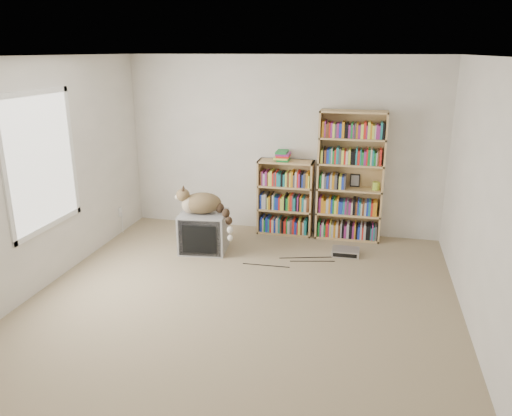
% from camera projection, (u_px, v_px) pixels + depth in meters
% --- Properties ---
extents(floor, '(4.50, 5.00, 0.01)m').
position_uv_depth(floor, '(238.00, 309.00, 5.15)').
color(floor, gray).
rests_on(floor, ground).
extents(wall_back, '(4.50, 0.02, 2.50)m').
position_uv_depth(wall_back, '(282.00, 146.00, 7.09)').
color(wall_back, beige).
rests_on(wall_back, floor).
extents(wall_front, '(4.50, 0.02, 2.50)m').
position_uv_depth(wall_front, '(104.00, 328.00, 2.45)').
color(wall_front, beige).
rests_on(wall_front, floor).
extents(wall_left, '(0.02, 5.00, 2.50)m').
position_uv_depth(wall_left, '(30.00, 180.00, 5.25)').
color(wall_left, beige).
rests_on(wall_left, floor).
extents(wall_right, '(0.02, 5.00, 2.50)m').
position_uv_depth(wall_right, '(489.00, 209.00, 4.29)').
color(wall_right, beige).
rests_on(wall_right, floor).
extents(ceiling, '(4.50, 5.00, 0.02)m').
position_uv_depth(ceiling, '(235.00, 56.00, 4.39)').
color(ceiling, white).
rests_on(ceiling, wall_back).
extents(window, '(0.02, 1.22, 1.52)m').
position_uv_depth(window, '(41.00, 162.00, 5.39)').
color(window, white).
rests_on(window, wall_left).
extents(crt_tv, '(0.65, 0.60, 0.52)m').
position_uv_depth(crt_tv, '(204.00, 231.00, 6.60)').
color(crt_tv, gray).
rests_on(crt_tv, floor).
extents(cat, '(0.82, 0.53, 0.60)m').
position_uv_depth(cat, '(206.00, 207.00, 6.44)').
color(cat, '#332315').
rests_on(cat, crt_tv).
extents(bookcase_tall, '(0.90, 0.30, 1.79)m').
position_uv_depth(bookcase_tall, '(350.00, 179.00, 6.87)').
color(bookcase_tall, tan).
rests_on(bookcase_tall, floor).
extents(bookcase_short, '(0.78, 0.30, 1.07)m').
position_uv_depth(bookcase_short, '(285.00, 200.00, 7.17)').
color(bookcase_short, tan).
rests_on(bookcase_short, floor).
extents(book_stack, '(0.20, 0.26, 0.14)m').
position_uv_depth(book_stack, '(282.00, 156.00, 6.96)').
color(book_stack, red).
rests_on(book_stack, bookcase_short).
extents(green_mug, '(0.10, 0.10, 0.11)m').
position_uv_depth(green_mug, '(376.00, 186.00, 6.80)').
color(green_mug, '#A3CA39').
rests_on(green_mug, bookcase_tall).
extents(framed_print, '(0.13, 0.05, 0.18)m').
position_uv_depth(framed_print, '(355.00, 180.00, 6.94)').
color(framed_print, black).
rests_on(framed_print, bookcase_tall).
extents(dvd_player, '(0.36, 0.26, 0.08)m').
position_uv_depth(dvd_player, '(346.00, 252.00, 6.50)').
color(dvd_player, '#BBBBC1').
rests_on(dvd_player, floor).
extents(wall_outlet, '(0.01, 0.08, 0.13)m').
position_uv_depth(wall_outlet, '(120.00, 212.00, 7.20)').
color(wall_outlet, silver).
rests_on(wall_outlet, wall_left).
extents(floor_cables, '(1.20, 0.70, 0.01)m').
position_uv_depth(floor_cables, '(283.00, 259.00, 6.38)').
color(floor_cables, black).
rests_on(floor_cables, floor).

